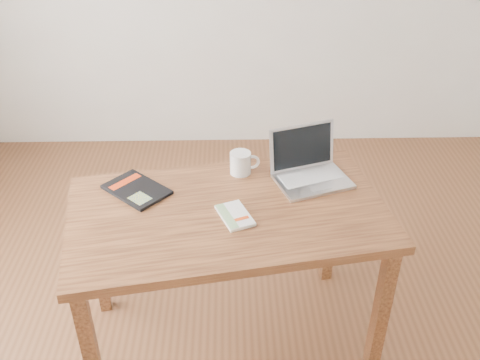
{
  "coord_description": "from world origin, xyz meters",
  "views": [
    {
      "loc": [
        -0.13,
        -1.69,
        2.01
      ],
      "look_at": [
        -0.09,
        0.1,
        0.85
      ],
      "focal_mm": 40.0,
      "sensor_mm": 36.0,
      "label": 1
    }
  ],
  "objects_px": {
    "laptop": "(309,168)",
    "white_guidebook": "(235,216)",
    "desk": "(228,227)",
    "black_guidebook": "(136,189)",
    "coffee_mug": "(241,163)"
  },
  "relations": [
    {
      "from": "black_guidebook",
      "to": "white_guidebook",
      "type": "bearing_deg",
      "value": -72.61
    },
    {
      "from": "black_guidebook",
      "to": "laptop",
      "type": "bearing_deg",
      "value": -40.67
    },
    {
      "from": "desk",
      "to": "laptop",
      "type": "bearing_deg",
      "value": 23.06
    },
    {
      "from": "laptop",
      "to": "coffee_mug",
      "type": "xyz_separation_m",
      "value": [
        -0.29,
        0.05,
        0.01
      ]
    },
    {
      "from": "desk",
      "to": "coffee_mug",
      "type": "relative_size",
      "value": 10.28
    },
    {
      "from": "coffee_mug",
      "to": "laptop",
      "type": "bearing_deg",
      "value": -16.01
    },
    {
      "from": "laptop",
      "to": "white_guidebook",
      "type": "bearing_deg",
      "value": -158.09
    },
    {
      "from": "desk",
      "to": "white_guidebook",
      "type": "distance_m",
      "value": 0.11
    },
    {
      "from": "black_guidebook",
      "to": "coffee_mug",
      "type": "bearing_deg",
      "value": -30.54
    },
    {
      "from": "white_guidebook",
      "to": "black_guidebook",
      "type": "distance_m",
      "value": 0.46
    },
    {
      "from": "laptop",
      "to": "desk",
      "type": "bearing_deg",
      "value": -165.95
    },
    {
      "from": "white_guidebook",
      "to": "coffee_mug",
      "type": "relative_size",
      "value": 1.51
    },
    {
      "from": "desk",
      "to": "coffee_mug",
      "type": "height_order",
      "value": "coffee_mug"
    },
    {
      "from": "black_guidebook",
      "to": "coffee_mug",
      "type": "distance_m",
      "value": 0.47
    },
    {
      "from": "desk",
      "to": "black_guidebook",
      "type": "relative_size",
      "value": 4.35
    }
  ]
}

